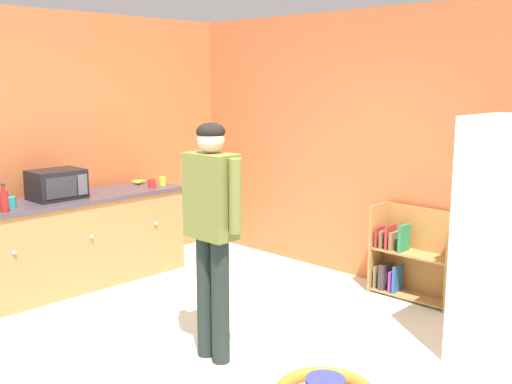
{
  "coord_description": "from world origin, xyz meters",
  "views": [
    {
      "loc": [
        3.14,
        -2.83,
        2.03
      ],
      "look_at": [
        -0.15,
        0.58,
        1.15
      ],
      "focal_mm": 42.99,
      "sensor_mm": 36.0,
      "label": 1
    }
  ],
  "objects_px": {
    "banana_bunch": "(140,182)",
    "kitchen_counter": "(75,241)",
    "bookshelf": "(410,258)",
    "teal_cup": "(12,202)",
    "standing_person": "(212,220)",
    "red_cup": "(152,183)",
    "yellow_cup": "(163,181)",
    "microwave": "(57,184)",
    "ketchup_bottle": "(4,201)",
    "blue_cup": "(4,199)"
  },
  "relations": [
    {
      "from": "red_cup",
      "to": "bookshelf",
      "type": "bearing_deg",
      "value": 26.56
    },
    {
      "from": "red_cup",
      "to": "yellow_cup",
      "type": "distance_m",
      "value": 0.17
    },
    {
      "from": "teal_cup",
      "to": "yellow_cup",
      "type": "relative_size",
      "value": 1.0
    },
    {
      "from": "standing_person",
      "to": "microwave",
      "type": "xyz_separation_m",
      "value": [
        -2.19,
        -0.01,
        -0.0
      ]
    },
    {
      "from": "standing_person",
      "to": "ketchup_bottle",
      "type": "relative_size",
      "value": 7.04
    },
    {
      "from": "bookshelf",
      "to": "microwave",
      "type": "xyz_separation_m",
      "value": [
        -2.54,
        -2.18,
        0.67
      ]
    },
    {
      "from": "red_cup",
      "to": "yellow_cup",
      "type": "xyz_separation_m",
      "value": [
        -0.04,
        0.17,
        0.0
      ]
    },
    {
      "from": "standing_person",
      "to": "blue_cup",
      "type": "height_order",
      "value": "standing_person"
    },
    {
      "from": "kitchen_counter",
      "to": "standing_person",
      "type": "distance_m",
      "value": 2.27
    },
    {
      "from": "banana_bunch",
      "to": "yellow_cup",
      "type": "distance_m",
      "value": 0.28
    },
    {
      "from": "standing_person",
      "to": "ketchup_bottle",
      "type": "distance_m",
      "value": 2.07
    },
    {
      "from": "ketchup_bottle",
      "to": "red_cup",
      "type": "distance_m",
      "value": 1.59
    },
    {
      "from": "kitchen_counter",
      "to": "blue_cup",
      "type": "xyz_separation_m",
      "value": [
        -0.12,
        -0.61,
        0.5
      ]
    },
    {
      "from": "teal_cup",
      "to": "blue_cup",
      "type": "relative_size",
      "value": 1.0
    },
    {
      "from": "blue_cup",
      "to": "banana_bunch",
      "type": "bearing_deg",
      "value": 90.45
    },
    {
      "from": "bookshelf",
      "to": "teal_cup",
      "type": "height_order",
      "value": "teal_cup"
    },
    {
      "from": "standing_person",
      "to": "ketchup_bottle",
      "type": "xyz_separation_m",
      "value": [
        -1.98,
        -0.62,
        -0.04
      ]
    },
    {
      "from": "standing_person",
      "to": "red_cup",
      "type": "distance_m",
      "value": 2.25
    },
    {
      "from": "blue_cup",
      "to": "microwave",
      "type": "bearing_deg",
      "value": 75.61
    },
    {
      "from": "ketchup_bottle",
      "to": "yellow_cup",
      "type": "relative_size",
      "value": 2.59
    },
    {
      "from": "bookshelf",
      "to": "ketchup_bottle",
      "type": "height_order",
      "value": "ketchup_bottle"
    },
    {
      "from": "bookshelf",
      "to": "microwave",
      "type": "distance_m",
      "value": 3.42
    },
    {
      "from": "standing_person",
      "to": "banana_bunch",
      "type": "distance_m",
      "value": 2.54
    },
    {
      "from": "teal_cup",
      "to": "microwave",
      "type": "bearing_deg",
      "value": 98.02
    },
    {
      "from": "banana_bunch",
      "to": "yellow_cup",
      "type": "xyz_separation_m",
      "value": [
        0.25,
        0.12,
        0.02
      ]
    },
    {
      "from": "standing_person",
      "to": "microwave",
      "type": "distance_m",
      "value": 2.19
    },
    {
      "from": "red_cup",
      "to": "yellow_cup",
      "type": "height_order",
      "value": "same"
    },
    {
      "from": "ketchup_bottle",
      "to": "blue_cup",
      "type": "relative_size",
      "value": 2.59
    },
    {
      "from": "kitchen_counter",
      "to": "yellow_cup",
      "type": "distance_m",
      "value": 1.12
    },
    {
      "from": "kitchen_counter",
      "to": "yellow_cup",
      "type": "xyz_separation_m",
      "value": [
        0.12,
        1.0,
        0.5
      ]
    },
    {
      "from": "red_cup",
      "to": "teal_cup",
      "type": "height_order",
      "value": "same"
    },
    {
      "from": "standing_person",
      "to": "blue_cup",
      "type": "bearing_deg",
      "value": -168.4
    },
    {
      "from": "banana_bunch",
      "to": "red_cup",
      "type": "height_order",
      "value": "red_cup"
    },
    {
      "from": "banana_bunch",
      "to": "yellow_cup",
      "type": "height_order",
      "value": "yellow_cup"
    },
    {
      "from": "kitchen_counter",
      "to": "microwave",
      "type": "height_order",
      "value": "microwave"
    },
    {
      "from": "standing_person",
      "to": "yellow_cup",
      "type": "height_order",
      "value": "standing_person"
    },
    {
      "from": "red_cup",
      "to": "microwave",
      "type": "bearing_deg",
      "value": -99.19
    },
    {
      "from": "banana_bunch",
      "to": "kitchen_counter",
      "type": "bearing_deg",
      "value": -81.46
    },
    {
      "from": "red_cup",
      "to": "teal_cup",
      "type": "relative_size",
      "value": 1.0
    },
    {
      "from": "ketchup_bottle",
      "to": "yellow_cup",
      "type": "distance_m",
      "value": 1.76
    },
    {
      "from": "bookshelf",
      "to": "teal_cup",
      "type": "distance_m",
      "value": 3.68
    },
    {
      "from": "kitchen_counter",
      "to": "standing_person",
      "type": "height_order",
      "value": "standing_person"
    },
    {
      "from": "ketchup_bottle",
      "to": "blue_cup",
      "type": "bearing_deg",
      "value": 156.12
    },
    {
      "from": "ketchup_bottle",
      "to": "microwave",
      "type": "bearing_deg",
      "value": 109.44
    },
    {
      "from": "microwave",
      "to": "teal_cup",
      "type": "bearing_deg",
      "value": -81.98
    },
    {
      "from": "yellow_cup",
      "to": "kitchen_counter",
      "type": "bearing_deg",
      "value": -96.79
    },
    {
      "from": "ketchup_bottle",
      "to": "red_cup",
      "type": "relative_size",
      "value": 2.59
    },
    {
      "from": "yellow_cup",
      "to": "ketchup_bottle",
      "type": "bearing_deg",
      "value": -87.02
    },
    {
      "from": "kitchen_counter",
      "to": "blue_cup",
      "type": "height_order",
      "value": "blue_cup"
    },
    {
      "from": "red_cup",
      "to": "blue_cup",
      "type": "relative_size",
      "value": 1.0
    }
  ]
}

